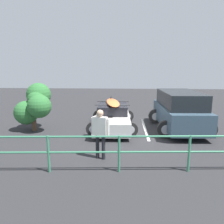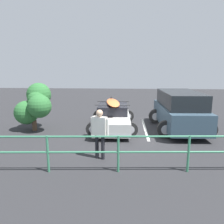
% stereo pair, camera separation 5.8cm
% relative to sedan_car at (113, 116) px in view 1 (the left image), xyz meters
% --- Properties ---
extents(ground_plane, '(44.00, 44.00, 0.02)m').
position_rel_sedan_car_xyz_m(ground_plane, '(-0.60, 0.66, -0.60)').
color(ground_plane, '#28282B').
rests_on(ground_plane, ground).
extents(parking_stripe, '(0.12, 3.93, 0.00)m').
position_rel_sedan_car_xyz_m(parking_stripe, '(-1.64, 0.04, -0.59)').
color(parking_stripe, silver).
rests_on(parking_stripe, ground).
extents(sedan_car, '(2.41, 4.53, 1.49)m').
position_rel_sedan_car_xyz_m(sedan_car, '(0.00, 0.00, 0.00)').
color(sedan_car, silver).
rests_on(sedan_car, ground).
extents(suv_car, '(2.70, 4.55, 1.89)m').
position_rel_sedan_car_xyz_m(suv_car, '(-3.27, 0.11, 0.37)').
color(suv_car, '#334756').
rests_on(suv_car, ground).
extents(person_bystander, '(0.62, 0.34, 1.68)m').
position_rel_sedan_car_xyz_m(person_bystander, '(0.19, 3.88, 0.42)').
color(person_bystander, black).
rests_on(person_bystander, ground).
extents(railing_fence, '(10.26, 0.80, 1.11)m').
position_rel_sedan_car_xyz_m(railing_fence, '(0.56, 4.87, 0.15)').
color(railing_fence, '#387F5B').
rests_on(railing_fence, ground).
extents(bush_near_left, '(1.92, 1.86, 2.29)m').
position_rel_sedan_car_xyz_m(bush_near_left, '(3.72, 0.63, 0.72)').
color(bush_near_left, '#4C3828').
rests_on(bush_near_left, ground).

